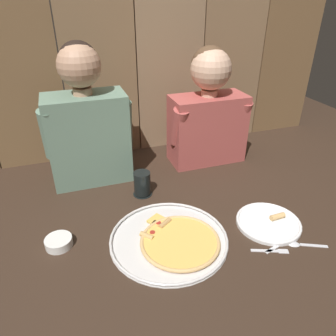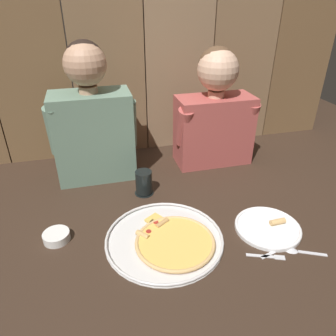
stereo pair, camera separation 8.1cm
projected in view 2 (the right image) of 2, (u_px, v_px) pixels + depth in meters
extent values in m
plane|color=#332319|center=(181.00, 218.00, 1.25)|extent=(3.20, 3.20, 0.00)
cylinder|color=silver|center=(164.00, 240.00, 1.14)|extent=(0.43, 0.43, 0.01)
torus|color=silver|center=(164.00, 238.00, 1.14)|extent=(0.43, 0.43, 0.01)
cylinder|color=#B23823|center=(175.00, 243.00, 1.12)|extent=(0.28, 0.28, 0.00)
cylinder|color=#EABC56|center=(175.00, 242.00, 1.12)|extent=(0.27, 0.27, 0.01)
torus|color=tan|center=(175.00, 242.00, 1.12)|extent=(0.29, 0.29, 0.01)
cube|color=#F4D170|center=(151.00, 229.00, 1.18)|extent=(0.11, 0.10, 0.01)
cylinder|color=tan|center=(143.00, 235.00, 1.14)|extent=(0.05, 0.05, 0.02)
cylinder|color=#A3281E|center=(149.00, 231.00, 1.16)|extent=(0.02, 0.02, 0.00)
cube|color=#EABC56|center=(156.00, 221.00, 1.22)|extent=(0.09, 0.09, 0.01)
cylinder|color=tan|center=(162.00, 223.00, 1.20)|extent=(0.06, 0.05, 0.02)
cylinder|color=#A3281E|center=(156.00, 222.00, 1.20)|extent=(0.02, 0.02, 0.00)
cylinder|color=white|center=(268.00, 228.00, 1.19)|extent=(0.25, 0.25, 0.01)
torus|color=white|center=(268.00, 227.00, 1.19)|extent=(0.25, 0.25, 0.01)
cylinder|color=tan|center=(278.00, 222.00, 1.20)|extent=(0.06, 0.02, 0.02)
cylinder|color=black|center=(144.00, 192.00, 1.41)|extent=(0.08, 0.08, 0.01)
cylinder|color=black|center=(144.00, 182.00, 1.38)|extent=(0.07, 0.07, 0.10)
cylinder|color=white|center=(57.00, 236.00, 1.14)|extent=(0.10, 0.10, 0.03)
cylinder|color=#B23823|center=(56.00, 235.00, 1.13)|extent=(0.08, 0.08, 0.02)
cube|color=silver|center=(260.00, 256.00, 1.07)|extent=(0.09, 0.05, 0.01)
cube|color=silver|center=(280.00, 257.00, 1.07)|extent=(0.04, 0.03, 0.01)
cube|color=silver|center=(272.00, 253.00, 1.08)|extent=(0.09, 0.04, 0.01)
cube|color=silver|center=(287.00, 245.00, 1.12)|extent=(0.06, 0.04, 0.00)
cube|color=silver|center=(313.00, 253.00, 1.08)|extent=(0.09, 0.05, 0.01)
ellipsoid|color=silver|center=(292.00, 250.00, 1.09)|extent=(0.05, 0.05, 0.01)
cube|color=slate|center=(94.00, 136.00, 1.45)|extent=(0.35, 0.19, 0.41)
cylinder|color=tan|center=(88.00, 89.00, 1.34)|extent=(0.08, 0.08, 0.03)
sphere|color=tan|center=(85.00, 64.00, 1.29)|extent=(0.18, 0.18, 0.18)
sphere|color=black|center=(84.00, 60.00, 1.30)|extent=(0.16, 0.16, 0.16)
cylinder|color=slate|center=(56.00, 131.00, 1.35)|extent=(0.08, 0.12, 0.24)
cylinder|color=slate|center=(128.00, 124.00, 1.42)|extent=(0.08, 0.11, 0.23)
cube|color=#AD4C47|center=(213.00, 130.00, 1.60)|extent=(0.38, 0.18, 0.35)
cylinder|color=#DBAD8E|center=(216.00, 94.00, 1.50)|extent=(0.08, 0.08, 0.03)
sphere|color=#DBAD8E|center=(218.00, 70.00, 1.45)|extent=(0.19, 0.19, 0.19)
sphere|color=brown|center=(217.00, 66.00, 1.45)|extent=(0.18, 0.18, 0.18)
cylinder|color=#AD4C47|center=(184.00, 127.00, 1.50)|extent=(0.08, 0.13, 0.20)
cylinder|color=#AD4C47|center=(249.00, 120.00, 1.57)|extent=(0.08, 0.12, 0.20)
cube|color=brown|center=(22.00, 33.00, 1.40)|extent=(0.36, 0.03, 1.25)
cube|color=brown|center=(105.00, 31.00, 1.48)|extent=(0.36, 0.03, 1.25)
cube|color=#8D6E4F|center=(180.00, 29.00, 1.56)|extent=(0.36, 0.03, 1.25)
cube|color=#806243|center=(247.00, 27.00, 1.64)|extent=(0.36, 0.03, 1.25)
cube|color=brown|center=(308.00, 25.00, 1.72)|extent=(0.36, 0.03, 1.25)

